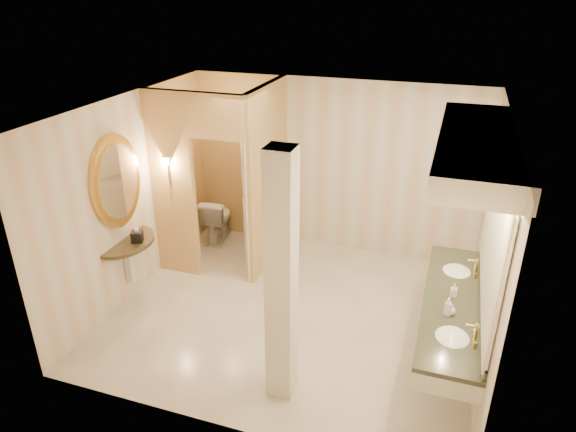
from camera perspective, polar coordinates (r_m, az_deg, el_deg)
name	(u,v)px	position (r m, az deg, el deg)	size (l,w,h in m)	color
floor	(292,313)	(6.86, 0.50, -10.69)	(4.50, 4.50, 0.00)	silver
ceiling	(293,109)	(5.73, 0.60, 11.83)	(4.50, 4.50, 0.00)	white
wall_back	(333,167)	(7.96, 5.02, 5.41)	(4.50, 0.02, 2.70)	beige
wall_front	(222,314)	(4.57, -7.36, -10.72)	(4.50, 0.02, 2.70)	beige
wall_left	(132,197)	(7.13, -16.92, 2.02)	(0.02, 4.00, 2.70)	beige
wall_right	(491,248)	(5.96, 21.64, -3.38)	(0.02, 4.00, 2.70)	beige
toilet_closet	(239,180)	(7.37, -5.47, 4.05)	(1.50, 1.55, 2.70)	#DFB974
wall_sconce	(168,162)	(7.16, -13.23, 5.82)	(0.14, 0.14, 0.42)	gold
vanity	(468,238)	(5.46, 19.38, -2.33)	(0.75, 2.58, 2.09)	silver
console_shelf	(120,208)	(6.87, -18.19, 0.85)	(0.93, 0.93, 1.91)	black
pillar	(281,282)	(4.96, -0.73, -7.31)	(0.27, 0.27, 2.70)	silver
tissue_box	(137,236)	(6.95, -16.42, -2.19)	(0.14, 0.14, 0.14)	black
toilet	(217,219)	(8.57, -7.90, -0.30)	(0.42, 0.74, 0.76)	white
soap_bottle_a	(454,290)	(5.85, 17.96, -7.85)	(0.07, 0.07, 0.15)	beige
soap_bottle_b	(451,309)	(5.57, 17.70, -9.85)	(0.09, 0.09, 0.11)	silver
soap_bottle_c	(448,306)	(5.51, 17.34, -9.58)	(0.08, 0.08, 0.21)	#C6B28C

